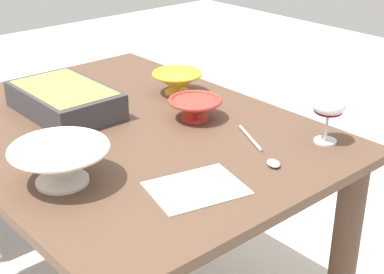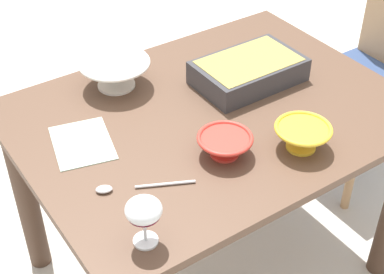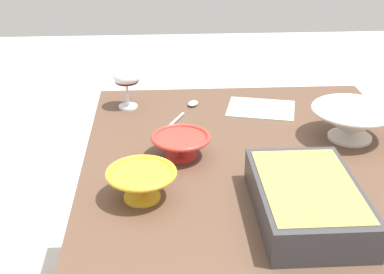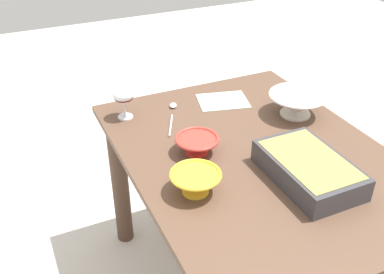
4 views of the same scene
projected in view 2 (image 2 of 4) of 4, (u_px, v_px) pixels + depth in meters
ground_plane at (208, 264)px, 2.27m from camera, size 8.00×8.00×0.00m
dining_table at (211, 148)px, 1.91m from camera, size 1.20×0.90×0.73m
chair at (374, 75)px, 2.49m from camera, size 0.45×0.44×0.81m
wine_glass at (144, 212)px, 1.33m from camera, size 0.09×0.09×0.13m
casserole_dish at (249, 70)px, 1.92m from camera, size 0.35×0.22×0.08m
mixing_bowl at (115, 72)px, 1.90m from camera, size 0.23×0.23×0.09m
small_bowl at (302, 136)px, 1.65m from camera, size 0.16×0.16×0.07m
serving_bowl at (225, 144)px, 1.63m from camera, size 0.16×0.16×0.06m
serving_spoon at (126, 187)px, 1.53m from camera, size 0.25×0.13×0.01m
napkin at (82, 143)px, 1.69m from camera, size 0.21×0.24×0.00m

